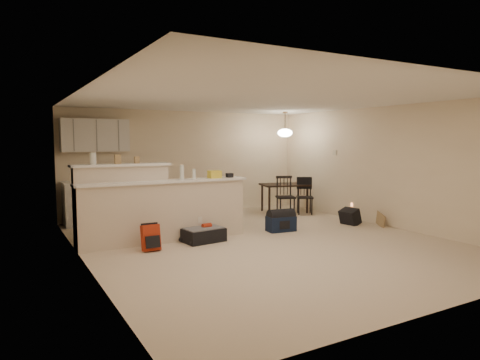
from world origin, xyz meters
TOP-DOWN VIEW (x-y plane):
  - room at (0.00, 0.00)m, footprint 7.00×7.02m
  - breakfast_bar at (-1.76, 0.98)m, footprint 3.08×0.58m
  - upper_cabinets at (-2.20, 3.32)m, footprint 1.40×0.34m
  - kitchen_counter at (-2.00, 3.19)m, footprint 1.80×0.60m
  - thermostat at (2.98, 1.55)m, footprint 0.02×0.12m
  - jar at (-2.66, 1.12)m, footprint 0.10×0.10m
  - cereal_box at (-2.26, 1.12)m, footprint 0.10×0.07m
  - small_box at (-1.93, 1.12)m, footprint 0.08×0.06m
  - bottle_a at (-1.18, 0.90)m, footprint 0.07×0.07m
  - bottle_b at (-0.95, 0.90)m, footprint 0.06×0.06m
  - bag_lump at (-0.53, 0.90)m, footprint 0.22×0.18m
  - pouch at (-0.22, 0.90)m, footprint 0.12×0.10m
  - dining_table at (2.17, 2.46)m, footprint 1.29×1.03m
  - pendant_lamp at (2.17, 2.46)m, footprint 0.36×0.36m
  - dining_chair_near at (1.90, 2.02)m, footprint 0.52×0.51m
  - dining_chair_far at (2.43, 1.97)m, footprint 0.52×0.51m
  - suitcase at (-0.92, 0.55)m, footprint 0.74×0.53m
  - red_backpack at (-1.93, 0.42)m, footprint 0.29×0.18m
  - navy_duffel at (0.78, 0.61)m, footprint 0.58×0.36m
  - black_daypack at (2.45, 0.44)m, footprint 0.31×0.41m
  - cardboard_sheet at (2.85, -0.04)m, footprint 0.15×0.35m

SIDE VIEW (x-z plane):
  - suitcase at x=-0.92m, z-range 0.00..0.24m
  - cardboard_sheet at x=2.85m, z-range 0.00..0.28m
  - navy_duffel at x=0.78m, z-range 0.00..0.30m
  - black_daypack at x=2.45m, z-range 0.00..0.33m
  - red_backpack at x=-1.93m, z-range 0.00..0.42m
  - dining_chair_far at x=2.43m, z-range 0.00..0.88m
  - kitchen_counter at x=-2.00m, z-range 0.00..0.90m
  - dining_chair_near at x=1.90m, z-range 0.00..0.94m
  - breakfast_bar at x=-1.76m, z-range -0.09..1.30m
  - dining_table at x=2.17m, z-range 0.27..0.97m
  - pouch at x=-0.22m, z-range 1.09..1.17m
  - bag_lump at x=-0.53m, z-range 1.09..1.23m
  - bottle_b at x=-0.95m, z-range 1.09..1.27m
  - bottle_a at x=-1.18m, z-range 1.09..1.35m
  - room at x=0.00m, z-range 0.00..2.50m
  - small_box at x=-1.93m, z-range 1.39..1.51m
  - cereal_box at x=-2.26m, z-range 1.39..1.55m
  - jar at x=-2.66m, z-range 1.39..1.59m
  - thermostat at x=2.98m, z-range 1.44..1.56m
  - upper_cabinets at x=-2.20m, z-range 1.55..2.25m
  - pendant_lamp at x=2.17m, z-range 1.68..2.30m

